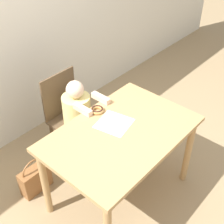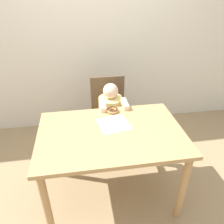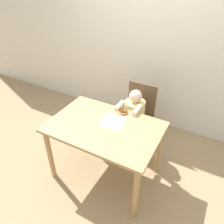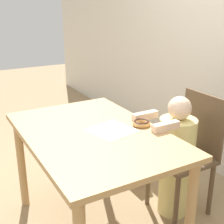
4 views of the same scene
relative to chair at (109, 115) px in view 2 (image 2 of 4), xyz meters
The scene contains 9 objects.
ground_plane 0.89m from the chair, 97.18° to the right, with size 12.00×12.00×0.00m, color #997F5B.
wall_back 1.02m from the chair, 98.14° to the left, with size 8.00×0.05×2.50m.
dining_table 0.77m from the chair, 97.18° to the right, with size 1.23×0.82×0.77m.
chair is the anchor object (origin of this frame).
child_figure 0.12m from the chair, 90.00° to the right, with size 0.28×0.44×0.94m.
donut 0.52m from the chair, 93.78° to the right, with size 0.12×0.12×0.04m.
napkin 0.70m from the chair, 94.80° to the right, with size 0.31×0.31×0.00m.
handbag 0.68m from the chair, 168.59° to the right, with size 0.29×0.12×0.38m.
plate 0.75m from the chair, 97.58° to the right, with size 0.16×0.16×0.01m.
Camera 2 is at (-0.23, -1.48, 1.86)m, focal length 35.00 mm.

